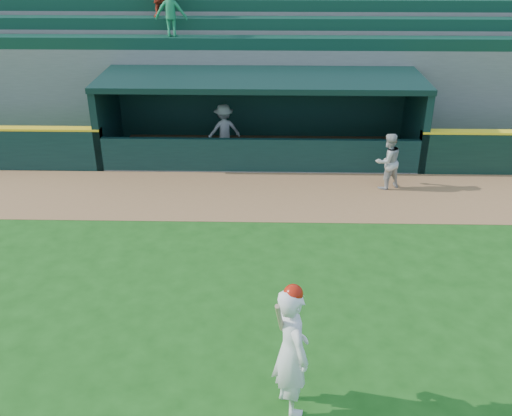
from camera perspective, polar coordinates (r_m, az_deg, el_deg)
name	(u,v)px	position (r m, az deg, el deg)	size (l,w,h in m)	color
ground	(254,309)	(10.81, -0.20, -10.03)	(120.00, 120.00, 0.00)	#184E13
warning_track	(259,195)	(15.01, 0.29, 1.28)	(40.00, 3.00, 0.01)	#95663B
dugout_player_front	(388,161)	(15.56, 13.04, 4.58)	(0.75, 0.58, 1.54)	#AAAAA4
dugout_player_inside	(224,130)	(17.48, -3.23, 7.80)	(1.02, 0.59, 1.58)	#9E9E99
dugout	(261,110)	(17.42, 0.50, 9.74)	(9.40, 2.80, 2.46)	slate
stands	(263,46)	(21.60, 0.68, 15.93)	(34.50, 6.25, 7.53)	slate
batter_at_plate	(291,349)	(8.30, 3.54, -13.92)	(0.77, 0.93, 2.17)	white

